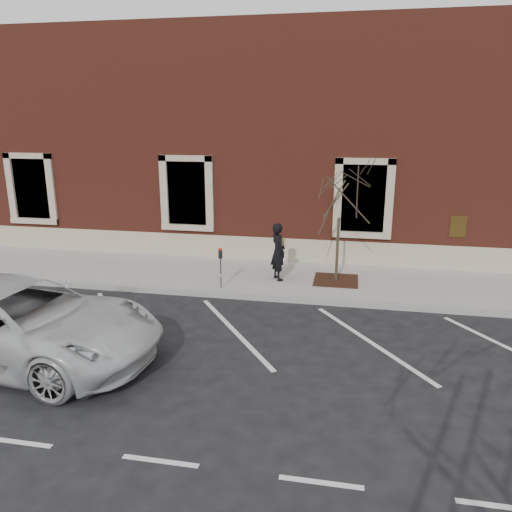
% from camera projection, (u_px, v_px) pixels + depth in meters
% --- Properties ---
extents(ground, '(120.00, 120.00, 0.00)m').
position_uv_depth(ground, '(252.00, 299.00, 14.10)').
color(ground, '#28282B').
rests_on(ground, ground).
extents(sidewalk_near, '(40.00, 3.50, 0.15)m').
position_uv_depth(sidewalk_near, '(263.00, 278.00, 15.73)').
color(sidewalk_near, '#AEADA3').
rests_on(sidewalk_near, ground).
extents(curb_near, '(40.00, 0.12, 0.15)m').
position_uv_depth(curb_near, '(252.00, 297.00, 14.03)').
color(curb_near, '#9E9E99').
rests_on(curb_near, ground).
extents(parking_stripes, '(28.00, 4.40, 0.01)m').
position_uv_depth(parking_stripes, '(234.00, 331.00, 12.02)').
color(parking_stripes, silver).
rests_on(parking_stripes, ground).
extents(building_civic, '(40.00, 8.62, 8.00)m').
position_uv_depth(building_civic, '(289.00, 141.00, 20.33)').
color(building_civic, maroon).
rests_on(building_civic, ground).
extents(man, '(0.70, 0.77, 1.76)m').
position_uv_depth(man, '(278.00, 252.00, 15.08)').
color(man, black).
rests_on(man, sidewalk_near).
extents(parking_meter, '(0.11, 0.08, 1.20)m').
position_uv_depth(parking_meter, '(221.00, 261.00, 14.30)').
color(parking_meter, '#595B60').
rests_on(parking_meter, sidewalk_near).
extents(tree_grate, '(1.32, 1.32, 0.03)m').
position_uv_depth(tree_grate, '(336.00, 280.00, 15.19)').
color(tree_grate, '#3E2013').
rests_on(tree_grate, sidewalk_near).
extents(sapling, '(2.12, 2.12, 3.53)m').
position_uv_depth(sapling, '(340.00, 200.00, 14.52)').
color(sapling, '#3E3225').
rests_on(sapling, sidewalk_near).
extents(white_truck, '(6.31, 3.34, 1.69)m').
position_uv_depth(white_truck, '(18.00, 322.00, 10.40)').
color(white_truck, silver).
rests_on(white_truck, ground).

